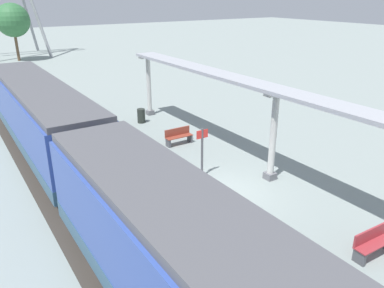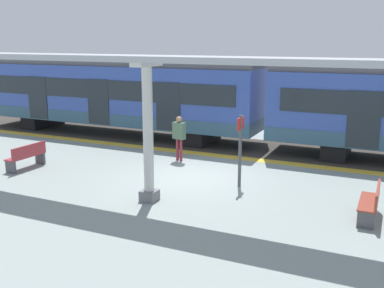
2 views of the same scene
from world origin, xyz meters
name	(u,v)px [view 1 (image 1 of 2)]	position (x,y,z in m)	size (l,w,h in m)	color
ground_plane	(219,194)	(0.00, 0.00, 0.00)	(176.00, 176.00, 0.00)	gray
tactile_edge_strip	(157,215)	(-2.83, 0.00, 0.00)	(0.52, 29.10, 0.01)	gold
trackbed	(108,231)	(-4.69, 0.00, 0.00)	(3.20, 41.10, 0.01)	#38332D
train_far_carriage	(41,117)	(-4.68, 8.43, 1.83)	(2.65, 13.99, 3.48)	#324DA3
canopy_pillar_second	(273,137)	(2.64, -0.09, 1.94)	(1.10, 0.44, 3.82)	slate
canopy_pillar_third	(149,86)	(2.64, 11.15, 1.94)	(1.10, 0.44, 3.82)	slate
canopy_beam	(276,90)	(2.64, -0.01, 3.90)	(1.20, 23.12, 0.16)	#A8AAB2
bench_near_end	(178,136)	(1.48, 5.60, 0.44)	(1.50, 0.44, 0.86)	brown
bench_mid_platform	(373,242)	(1.61, -5.56, 0.44)	(1.51, 0.49, 0.86)	#A13137
trash_bin	(141,116)	(1.43, 9.95, 0.44)	(0.48, 0.48, 0.87)	#272C27
platform_info_sign	(202,148)	(0.35, 1.76, 1.33)	(0.56, 0.10, 2.20)	#4C4C51
passenger_waiting_near_edge	(206,195)	(-1.56, -1.24, 1.04)	(0.32, 0.52, 1.66)	maroon
tree_left_background	(13,20)	(-0.41, 39.07, 4.60)	(3.81, 3.81, 6.52)	brown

